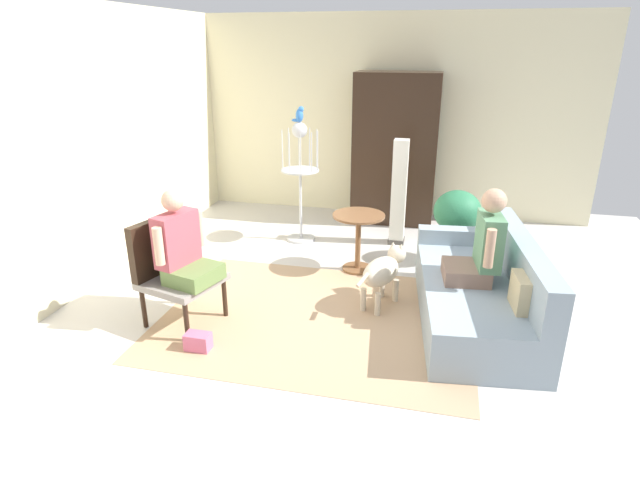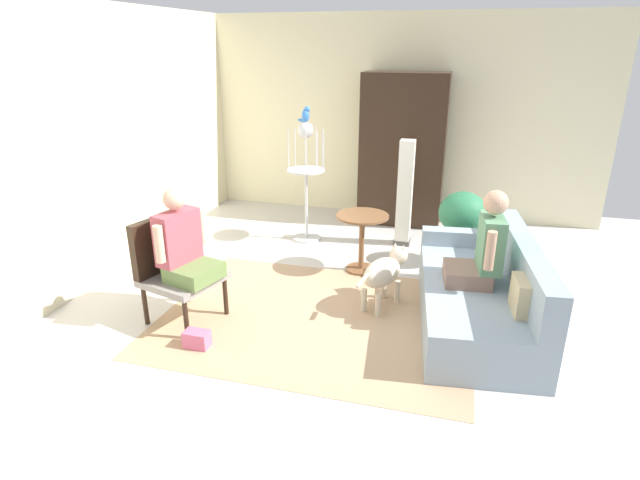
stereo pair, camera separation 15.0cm
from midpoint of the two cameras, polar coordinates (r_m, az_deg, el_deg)
The scene contains 16 objects.
ground_plane at distance 5.07m, azimuth 1.32°, elevation -7.42°, with size 7.49×7.49×0.00m, color beige.
back_wall at distance 7.67m, azimuth 6.53°, elevation 13.34°, with size 5.88×0.12×2.82m, color beige.
left_wall at distance 5.99m, azimuth -24.46°, elevation 9.50°, with size 0.12×6.84×2.82m, color beige.
area_rug at distance 4.87m, azimuth -1.28°, elevation -8.60°, with size 2.84×2.21×0.01m, color tan.
couch at distance 4.92m, azimuth 16.54°, elevation -5.63°, with size 1.15×2.10×0.81m.
armchair at distance 4.85m, azimuth -17.11°, elevation -2.65°, with size 0.75×0.75×0.96m.
person_on_couch at distance 4.71m, azimuth 16.63°, elevation -0.63°, with size 0.50×0.57×0.85m.
person_on_armchair at distance 4.66m, azimuth -15.92°, elevation -0.71°, with size 0.54×0.56×0.82m.
round_end_table at distance 5.71m, azimuth 3.51°, elevation 0.74°, with size 0.58×0.58×0.66m.
dog at distance 4.99m, azimuth 6.15°, elevation -3.38°, with size 0.44×0.77×0.57m.
bird_cage_stand at distance 6.50m, azimuth -2.88°, elevation 7.47°, with size 0.48×0.48×1.52m.
parrot at distance 6.37m, azimuth -2.97°, elevation 13.70°, with size 0.17×0.10×0.19m.
potted_plant at distance 6.06m, azimuth 14.26°, elevation 2.72°, with size 0.53×0.53×0.86m.
column_lamp at distance 6.50m, azimuth 8.07°, elevation 5.13°, with size 0.20×0.20×1.33m.
armoire_cabinet at distance 7.30m, azimuth 7.73°, elevation 9.90°, with size 1.14×0.56×2.06m, color black.
handbag at distance 4.52m, azimuth -14.30°, elevation -10.86°, with size 0.21×0.13×0.15m, color #D8668C.
Camera 1 is at (0.84, -4.38, 2.41)m, focal length 28.89 mm.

